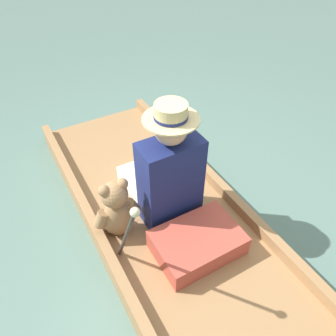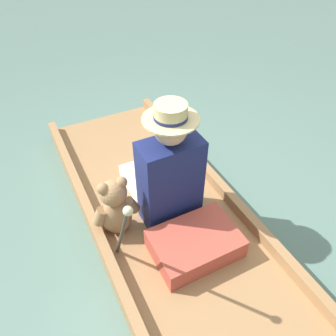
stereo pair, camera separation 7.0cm
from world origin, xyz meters
TOP-DOWN VIEW (x-y plane):
  - ground_plane at (0.00, 0.00)m, footprint 16.00×16.00m
  - punt_boat at (0.00, 0.00)m, footprint 1.00×2.75m
  - seat_cushion at (0.04, -0.35)m, footprint 0.52×0.37m
  - seated_person at (0.03, 0.04)m, footprint 0.38×0.68m
  - teddy_bear at (-0.33, 0.01)m, footprint 0.32×0.19m
  - wine_glass at (0.37, 0.32)m, footprint 0.07×0.07m
  - walking_cane at (-0.40, -0.35)m, footprint 0.04×0.37m

SIDE VIEW (x-z plane):
  - ground_plane at x=0.00m, z-range 0.00..0.00m
  - punt_boat at x=0.00m, z-range -0.03..0.18m
  - seat_cushion at x=0.04m, z-range 0.13..0.27m
  - wine_glass at x=0.37m, z-range 0.16..0.27m
  - teddy_bear at x=-0.33m, z-range 0.11..0.57m
  - seated_person at x=0.03m, z-range 0.02..0.89m
  - walking_cane at x=-0.40m, z-range 0.19..0.95m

